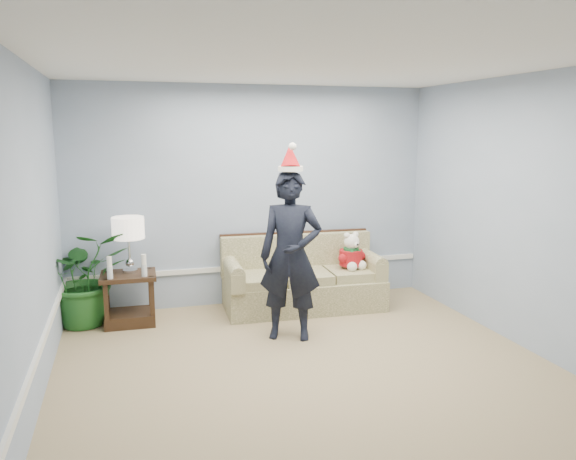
{
  "coord_description": "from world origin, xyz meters",
  "views": [
    {
      "loc": [
        -1.54,
        -4.26,
        2.15
      ],
      "look_at": [
        0.17,
        1.55,
        1.08
      ],
      "focal_mm": 35.0,
      "sensor_mm": 36.0,
      "label": 1
    }
  ],
  "objects_px": {
    "man": "(291,256)",
    "houseplant": "(85,278)",
    "sofa": "(302,282)",
    "table_lamp": "(128,230)",
    "teddy_bear": "(351,255)",
    "side_table": "(130,304)"
  },
  "relations": [
    {
      "from": "houseplant",
      "to": "sofa",
      "type": "bearing_deg",
      "value": -1.91
    },
    {
      "from": "man",
      "to": "sofa",
      "type": "bearing_deg",
      "value": 87.53
    },
    {
      "from": "houseplant",
      "to": "teddy_bear",
      "type": "height_order",
      "value": "houseplant"
    },
    {
      "from": "side_table",
      "to": "man",
      "type": "height_order",
      "value": "man"
    },
    {
      "from": "houseplant",
      "to": "teddy_bear",
      "type": "xyz_separation_m",
      "value": [
        3.11,
        -0.19,
        0.1
      ]
    },
    {
      "from": "sofa",
      "to": "man",
      "type": "height_order",
      "value": "man"
    },
    {
      "from": "sofa",
      "to": "side_table",
      "type": "height_order",
      "value": "sofa"
    },
    {
      "from": "man",
      "to": "houseplant",
      "type": "bearing_deg",
      "value": 175.67
    },
    {
      "from": "sofa",
      "to": "table_lamp",
      "type": "relative_size",
      "value": 3.1
    },
    {
      "from": "table_lamp",
      "to": "teddy_bear",
      "type": "xyz_separation_m",
      "value": [
        2.63,
        -0.12,
        -0.42
      ]
    },
    {
      "from": "table_lamp",
      "to": "teddy_bear",
      "type": "bearing_deg",
      "value": -2.7
    },
    {
      "from": "sofa",
      "to": "houseplant",
      "type": "relative_size",
      "value": 1.8
    },
    {
      "from": "sofa",
      "to": "table_lamp",
      "type": "bearing_deg",
      "value": -177.76
    },
    {
      "from": "side_table",
      "to": "teddy_bear",
      "type": "height_order",
      "value": "teddy_bear"
    },
    {
      "from": "side_table",
      "to": "teddy_bear",
      "type": "relative_size",
      "value": 1.32
    },
    {
      "from": "sofa",
      "to": "houseplant",
      "type": "distance_m",
      "value": 2.53
    },
    {
      "from": "houseplant",
      "to": "table_lamp",
      "type": "bearing_deg",
      "value": -7.87
    },
    {
      "from": "sofa",
      "to": "side_table",
      "type": "distance_m",
      "value": 2.06
    },
    {
      "from": "table_lamp",
      "to": "teddy_bear",
      "type": "relative_size",
      "value": 1.35
    },
    {
      "from": "table_lamp",
      "to": "houseplant",
      "type": "xyz_separation_m",
      "value": [
        -0.49,
        0.07,
        -0.52
      ]
    },
    {
      "from": "table_lamp",
      "to": "man",
      "type": "distance_m",
      "value": 1.87
    },
    {
      "from": "man",
      "to": "side_table",
      "type": "bearing_deg",
      "value": 172.72
    }
  ]
}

